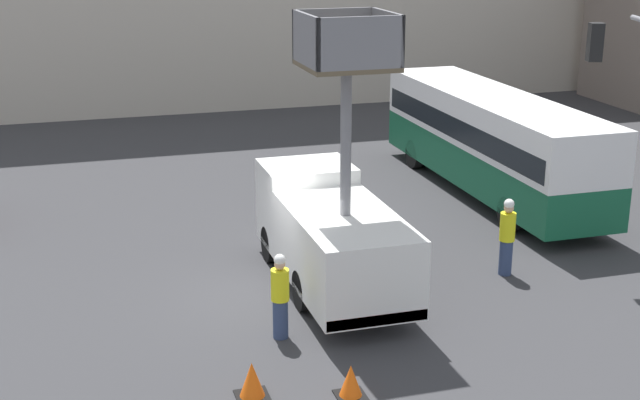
{
  "coord_description": "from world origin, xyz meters",
  "views": [
    {
      "loc": [
        -4.56,
        -18.76,
        8.34
      ],
      "look_at": [
        1.31,
        0.8,
        1.9
      ],
      "focal_mm": 50.0,
      "sensor_mm": 36.0,
      "label": 1
    }
  ],
  "objects_px": {
    "city_bus": "(491,136)",
    "traffic_cone_mid_road": "(252,381)",
    "utility_truck": "(331,229)",
    "traffic_cone_far_side": "(351,382)",
    "road_worker_near_truck": "(280,296)",
    "road_worker_directing": "(507,237)"
  },
  "relations": [
    {
      "from": "road_worker_near_truck",
      "to": "city_bus",
      "type": "bearing_deg",
      "value": 62.59
    },
    {
      "from": "traffic_cone_mid_road",
      "to": "road_worker_near_truck",
      "type": "bearing_deg",
      "value": 63.63
    },
    {
      "from": "utility_truck",
      "to": "city_bus",
      "type": "distance_m",
      "value": 9.2
    },
    {
      "from": "utility_truck",
      "to": "road_worker_near_truck",
      "type": "bearing_deg",
      "value": -128.89
    },
    {
      "from": "city_bus",
      "to": "traffic_cone_mid_road",
      "type": "xyz_separation_m",
      "value": [
        -9.98,
        -10.32,
        -1.53
      ]
    },
    {
      "from": "road_worker_near_truck",
      "to": "traffic_cone_mid_road",
      "type": "distance_m",
      "value": 2.55
    },
    {
      "from": "utility_truck",
      "to": "traffic_cone_far_side",
      "type": "height_order",
      "value": "utility_truck"
    },
    {
      "from": "utility_truck",
      "to": "traffic_cone_mid_road",
      "type": "height_order",
      "value": "utility_truck"
    },
    {
      "from": "utility_truck",
      "to": "road_worker_near_truck",
      "type": "height_order",
      "value": "utility_truck"
    },
    {
      "from": "utility_truck",
      "to": "road_worker_directing",
      "type": "relative_size",
      "value": 3.36
    },
    {
      "from": "utility_truck",
      "to": "traffic_cone_far_side",
      "type": "bearing_deg",
      "value": -103.33
    },
    {
      "from": "utility_truck",
      "to": "road_worker_near_truck",
      "type": "relative_size",
      "value": 3.52
    },
    {
      "from": "city_bus",
      "to": "traffic_cone_far_side",
      "type": "bearing_deg",
      "value": 133.48
    },
    {
      "from": "road_worker_near_truck",
      "to": "road_worker_directing",
      "type": "height_order",
      "value": "road_worker_directing"
    },
    {
      "from": "road_worker_directing",
      "to": "traffic_cone_mid_road",
      "type": "relative_size",
      "value": 2.8
    },
    {
      "from": "city_bus",
      "to": "traffic_cone_far_side",
      "type": "distance_m",
      "value": 13.69
    },
    {
      "from": "city_bus",
      "to": "road_worker_near_truck",
      "type": "xyz_separation_m",
      "value": [
        -8.88,
        -8.1,
        -0.92
      ]
    },
    {
      "from": "road_worker_directing",
      "to": "utility_truck",
      "type": "bearing_deg",
      "value": 42.75
    },
    {
      "from": "city_bus",
      "to": "traffic_cone_mid_road",
      "type": "distance_m",
      "value": 14.44
    },
    {
      "from": "utility_truck",
      "to": "city_bus",
      "type": "relative_size",
      "value": 0.58
    },
    {
      "from": "traffic_cone_mid_road",
      "to": "traffic_cone_far_side",
      "type": "relative_size",
      "value": 1.1
    },
    {
      "from": "road_worker_near_truck",
      "to": "traffic_cone_far_side",
      "type": "xyz_separation_m",
      "value": [
        0.63,
        -2.72,
        -0.64
      ]
    }
  ]
}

